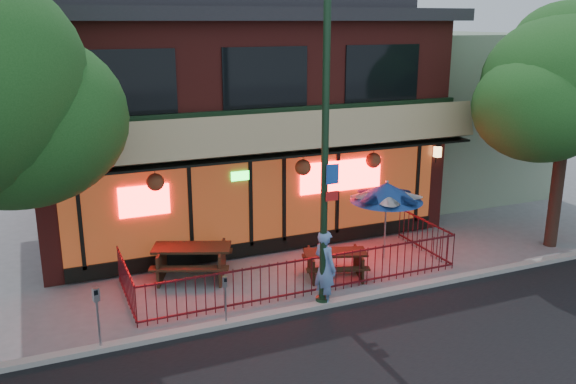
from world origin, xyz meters
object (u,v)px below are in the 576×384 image
object	(u,v)px
patio_umbrella	(387,192)
parking_meter_far	(97,309)
street_light	(325,175)
pedestrian	(325,268)
street_tree_right	(569,77)
picnic_table_left	(192,257)
parking_meter_near	(225,293)
picnic_table_right	(335,260)

from	to	relation	value
patio_umbrella	parking_meter_far	distance (m)	8.24
street_light	pedestrian	world-z (taller)	street_light
street_tree_right	patio_umbrella	distance (m)	6.05
picnic_table_left	parking_meter_far	bearing A→B (deg)	-132.70
street_tree_right	pedestrian	xyz separation A→B (m)	(-7.97, -0.94, -4.04)
patio_umbrella	parking_meter_far	xyz separation A→B (m)	(-7.93, -2.02, -1.01)
street_light	parking_meter_near	distance (m)	3.36
street_tree_right	patio_umbrella	world-z (taller)	street_tree_right
street_tree_right	picnic_table_left	size ratio (longest dim) A/B	2.91
picnic_table_left	pedestrian	distance (m)	3.71
patio_umbrella	parking_meter_near	xyz separation A→B (m)	(-5.27, -2.02, -1.15)
picnic_table_left	pedestrian	world-z (taller)	pedestrian
street_tree_right	pedestrian	size ratio (longest dim) A/B	3.83
picnic_table_left	picnic_table_right	world-z (taller)	picnic_table_left
street_light	picnic_table_right	world-z (taller)	street_light
pedestrian	parking_meter_far	xyz separation A→B (m)	(-5.12, -0.13, 0.02)
parking_meter_near	pedestrian	bearing A→B (deg)	3.02
picnic_table_left	pedestrian	xyz separation A→B (m)	(2.46, -2.75, 0.36)
parking_meter_far	pedestrian	bearing A→B (deg)	1.46
street_tree_right	parking_meter_near	distance (m)	11.29
pedestrian	parking_meter_near	distance (m)	2.47
picnic_table_right	parking_meter_near	bearing A→B (deg)	-156.87
street_tree_right	patio_umbrella	size ratio (longest dim) A/B	3.08
street_tree_right	pedestrian	distance (m)	8.98
patio_umbrella	parking_meter_near	size ratio (longest dim) A/B	1.95
parking_meter_near	parking_meter_far	size ratio (longest dim) A/B	0.85
parking_meter_far	street_light	bearing A→B (deg)	0.88
street_light	picnic_table_right	bearing A→B (deg)	53.17
pedestrian	picnic_table_left	bearing A→B (deg)	28.31
street_light	picnic_table_right	distance (m)	3.21
patio_umbrella	parking_meter_near	bearing A→B (deg)	-159.01
street_tree_right	picnic_table_left	xyz separation A→B (m)	(-10.43, 1.81, -4.40)
street_light	picnic_table_left	bearing A→B (deg)	130.47
picnic_table_left	parking_meter_far	distance (m)	3.94
parking_meter_near	picnic_table_right	bearing A→B (deg)	23.13
street_tree_right	pedestrian	world-z (taller)	street_tree_right
street_light	picnic_table_left	size ratio (longest dim) A/B	2.91
street_tree_right	picnic_table_right	distance (m)	8.33
picnic_table_left	parking_meter_near	size ratio (longest dim) A/B	2.06
patio_umbrella	pedestrian	world-z (taller)	patio_umbrella
picnic_table_left	picnic_table_right	size ratio (longest dim) A/B	1.26
pedestrian	parking_meter_far	bearing A→B (deg)	77.90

